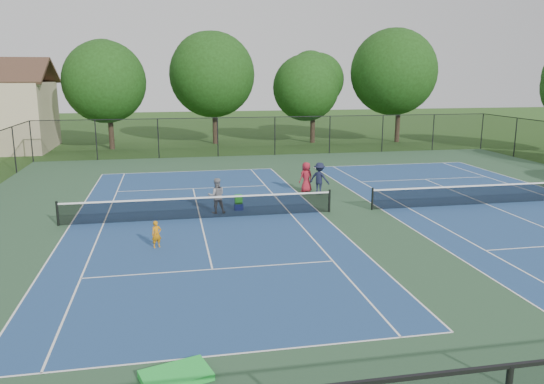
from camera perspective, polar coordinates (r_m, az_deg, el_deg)
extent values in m
plane|color=#234716|center=(25.07, 8.46, -2.04)|extent=(140.00, 140.00, 0.00)
cube|color=#2B4D33|center=(25.07, 8.46, -2.03)|extent=(36.00, 36.00, 0.01)
cube|color=navy|center=(23.71, -7.72, -2.84)|extent=(10.97, 23.77, 0.00)
cube|color=white|center=(35.30, -8.92, 2.21)|extent=(10.97, 0.06, 0.00)
cube|color=white|center=(12.67, -4.26, -16.99)|extent=(10.97, 0.06, 0.00)
cube|color=white|center=(24.06, -20.90, -3.33)|extent=(0.06, 23.77, 0.00)
cube|color=white|center=(24.61, 5.13, -2.19)|extent=(0.06, 23.77, 0.00)
cube|color=white|center=(23.85, -17.65, -3.22)|extent=(0.06, 23.77, 0.00)
cube|color=white|center=(24.27, 2.02, -2.36)|extent=(0.06, 23.77, 0.00)
cube|color=white|center=(29.92, -8.48, 0.37)|extent=(8.23, 0.06, 0.00)
cube|color=white|center=(17.63, -6.43, -8.26)|extent=(8.23, 0.06, 0.00)
cube|color=white|center=(23.71, -7.72, -2.83)|extent=(0.06, 12.80, 0.00)
cylinder|color=black|center=(24.01, -22.08, -2.17)|extent=(0.10, 0.10, 1.07)
cylinder|color=black|center=(24.62, 6.20, -0.96)|extent=(0.10, 0.10, 1.07)
cube|color=black|center=(23.59, -7.76, -1.76)|extent=(11.90, 0.01, 0.90)
cube|color=white|center=(23.48, -7.79, -0.62)|extent=(11.90, 0.04, 0.07)
cube|color=navy|center=(28.15, 22.03, -1.20)|extent=(10.97, 23.77, 0.00)
cube|color=white|center=(38.43, 12.45, 2.90)|extent=(10.97, 0.06, 0.00)
cube|color=white|center=(25.60, 11.66, -1.82)|extent=(0.06, 23.77, 0.00)
cube|color=white|center=(26.16, 14.44, -1.66)|extent=(0.06, 23.77, 0.00)
cube|color=white|center=(33.55, 16.14, 1.33)|extent=(8.23, 0.06, 0.00)
cube|color=white|center=(28.15, 22.03, -1.19)|extent=(0.06, 12.80, 0.00)
cylinder|color=black|center=(25.31, 10.74, -0.74)|extent=(0.10, 0.10, 1.07)
cube|color=black|center=(28.06, 22.10, -0.29)|extent=(11.90, 0.01, 0.90)
cube|color=white|center=(27.96, 22.18, 0.67)|extent=(11.90, 0.04, 0.07)
cylinder|color=black|center=(42.26, -24.47, 4.97)|extent=(0.08, 0.08, 3.00)
cylinder|color=black|center=(41.45, -18.39, 5.32)|extent=(0.08, 0.08, 3.00)
cylinder|color=black|center=(41.12, -12.14, 5.63)|extent=(0.08, 0.08, 3.00)
cylinder|color=black|center=(41.29, -5.85, 5.87)|extent=(0.08, 0.08, 3.00)
cylinder|color=black|center=(41.93, 0.31, 6.04)|extent=(0.08, 0.08, 3.00)
cylinder|color=black|center=(43.04, 6.23, 6.13)|extent=(0.08, 0.08, 3.00)
cylinder|color=black|center=(44.58, 11.79, 6.16)|extent=(0.08, 0.08, 3.00)
cylinder|color=black|center=(46.51, 16.94, 6.14)|extent=(0.08, 0.08, 3.00)
cylinder|color=black|center=(48.77, 21.65, 6.07)|extent=(0.08, 0.08, 3.00)
cylinder|color=black|center=(45.07, 24.71, 5.35)|extent=(0.08, 0.08, 3.00)
cylinder|color=black|center=(37.93, -25.98, 4.08)|extent=(0.08, 0.08, 3.00)
cube|color=black|center=(41.93, 0.31, 6.04)|extent=(36.00, 0.01, 3.00)
cube|color=black|center=(41.79, 0.31, 8.08)|extent=(36.00, 0.05, 0.05)
cylinder|color=#2D2116|center=(47.29, -16.94, 6.71)|extent=(0.44, 0.44, 3.78)
sphere|color=#18350E|center=(47.09, -17.24, 11.26)|extent=(6.80, 6.80, 6.80)
sphere|color=#18350E|center=(47.08, -17.29, 12.07)|extent=(5.58, 5.58, 5.58)
sphere|color=#18350E|center=(47.09, -17.34, 12.87)|extent=(4.35, 4.35, 4.35)
cylinder|color=#2D2116|center=(49.20, -6.16, 7.60)|extent=(0.44, 0.44, 4.14)
sphere|color=#18350E|center=(49.02, -6.28, 12.44)|extent=(7.60, 7.60, 7.60)
sphere|color=#18350E|center=(49.03, -6.30, 13.17)|extent=(6.23, 6.23, 6.23)
sphere|color=#18350E|center=(49.04, -6.31, 13.90)|extent=(4.86, 4.86, 4.86)
cylinder|color=#2D2116|center=(49.84, 4.40, 7.28)|extent=(0.44, 0.44, 3.42)
sphere|color=#18350E|center=(49.65, 4.46, 11.14)|extent=(6.00, 6.00, 6.00)
sphere|color=#18350E|center=(49.64, 4.47, 11.95)|extent=(4.92, 4.92, 4.92)
sphere|color=#18350E|center=(49.64, 4.49, 12.76)|extent=(3.84, 3.84, 3.84)
cylinder|color=#2D2116|center=(51.59, 13.38, 7.66)|extent=(0.44, 0.44, 4.32)
sphere|color=#18350E|center=(51.43, 13.63, 12.44)|extent=(7.80, 7.80, 7.80)
sphere|color=#18350E|center=(51.43, 13.66, 13.12)|extent=(6.40, 6.40, 6.40)
sphere|color=#18350E|center=(51.45, 13.70, 13.80)|extent=(4.99, 4.99, 4.99)
imported|color=orange|center=(19.98, -12.32, -4.47)|extent=(0.43, 0.35, 1.01)
imported|color=gray|center=(24.37, -5.98, -0.40)|extent=(0.82, 0.64, 1.65)
imported|color=#161A31|center=(28.28, 5.13, 1.48)|extent=(1.25, 1.18, 1.70)
imported|color=maroon|center=(28.71, 3.70, 1.61)|extent=(0.93, 0.78, 1.64)
cube|color=navy|center=(24.99, -3.61, -1.61)|extent=(0.41, 0.29, 0.31)
cube|color=green|center=(24.90, -3.62, -0.80)|extent=(0.34, 0.27, 0.42)
cube|color=green|center=(11.91, -10.30, -18.84)|extent=(1.60, 1.25, 0.16)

